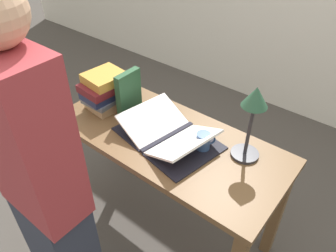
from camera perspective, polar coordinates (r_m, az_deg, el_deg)
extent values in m
plane|color=#47423D|center=(2.33, -0.02, -16.63)|extent=(12.00, 12.00, 0.00)
cube|color=brown|center=(1.77, -0.02, -2.38)|extent=(1.30, 0.59, 0.03)
cube|color=brown|center=(2.25, -16.08, -6.70)|extent=(0.06, 0.06, 0.73)
cube|color=brown|center=(2.47, -7.35, -0.68)|extent=(0.06, 0.06, 0.73)
cube|color=brown|center=(2.02, 18.41, -14.05)|extent=(0.06, 0.06, 0.73)
cube|color=black|center=(1.74, -0.06, -1.95)|extent=(0.09, 0.35, 0.02)
cube|color=black|center=(1.83, -2.92, 0.01)|extent=(0.31, 0.40, 0.01)
cube|color=black|center=(1.67, 3.09, -4.41)|extent=(0.31, 0.40, 0.01)
cube|color=white|center=(1.79, -2.62, 1.03)|extent=(0.28, 0.38, 0.11)
cube|color=white|center=(1.64, 2.73, -2.80)|extent=(0.28, 0.38, 0.11)
cube|color=tan|center=(2.01, -10.42, 4.12)|extent=(0.20, 0.24, 0.05)
cube|color=slate|center=(1.99, -10.54, 5.06)|extent=(0.18, 0.27, 0.02)
cube|color=#1E284C|center=(1.97, -10.66, 5.90)|extent=(0.19, 0.29, 0.04)
cube|color=maroon|center=(1.95, -10.81, 7.01)|extent=(0.21, 0.30, 0.04)
cube|color=#BC8933|center=(1.92, -10.98, 8.25)|extent=(0.22, 0.23, 0.05)
cube|color=#234C2D|center=(1.88, -6.86, 5.67)|extent=(0.04, 0.17, 0.27)
cylinder|color=#2D2D33|center=(1.69, 13.20, -4.74)|extent=(0.14, 0.14, 0.02)
cylinder|color=#2D2D33|center=(1.59, 13.95, -0.79)|extent=(0.02, 0.02, 0.28)
cone|color=#285138|center=(1.49, 15.05, 4.94)|extent=(0.12, 0.12, 0.10)
cylinder|color=#335184|center=(1.66, 6.14, -2.71)|extent=(0.07, 0.07, 0.10)
torus|color=#335184|center=(1.67, 7.45, -2.46)|extent=(0.04, 0.05, 0.05)
cube|color=#9E3338|center=(1.25, -23.45, -2.23)|extent=(0.36, 0.20, 0.68)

